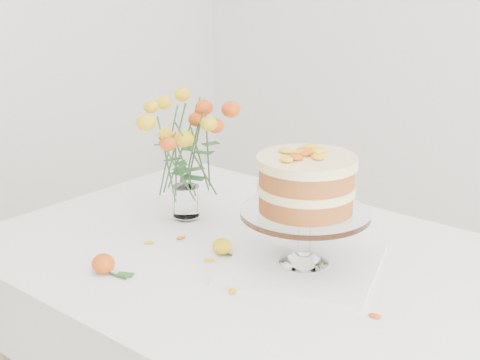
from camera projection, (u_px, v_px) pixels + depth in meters
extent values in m
cube|color=tan|center=(276.00, 271.00, 1.55)|extent=(1.40, 0.90, 0.04)
cylinder|color=tan|center=(196.00, 282.00, 2.31)|extent=(0.06, 0.06, 0.71)
cube|color=white|center=(276.00, 262.00, 1.54)|extent=(1.42, 0.92, 0.01)
cube|color=white|center=(372.00, 242.00, 1.91)|extent=(1.42, 0.01, 0.20)
cube|color=white|center=(87.00, 228.00, 2.01)|extent=(0.01, 0.92, 0.20)
cube|color=white|center=(304.00, 264.00, 1.52)|extent=(0.42, 0.42, 0.01)
cylinder|color=white|center=(305.00, 234.00, 1.49)|extent=(0.03, 0.03, 0.09)
cylinder|color=white|center=(305.00, 212.00, 1.48)|extent=(0.29, 0.29, 0.01)
cylinder|color=#9C4F23|center=(306.00, 201.00, 1.47)|extent=(0.25, 0.25, 0.04)
cylinder|color=beige|center=(306.00, 188.00, 1.46)|extent=(0.26, 0.26, 0.02)
cylinder|color=#9C4F23|center=(307.00, 175.00, 1.45)|extent=(0.25, 0.25, 0.04)
cylinder|color=beige|center=(307.00, 161.00, 1.44)|extent=(0.27, 0.27, 0.02)
cylinder|color=white|center=(186.00, 217.00, 1.80)|extent=(0.06, 0.06, 0.01)
cylinder|color=white|center=(186.00, 201.00, 1.78)|extent=(0.07, 0.07, 0.08)
ellipsoid|color=gold|center=(222.00, 246.00, 1.57)|extent=(0.05, 0.05, 0.04)
cylinder|color=#2C5522|center=(233.00, 256.00, 1.56)|extent=(0.06, 0.01, 0.00)
ellipsoid|color=#C13909|center=(103.00, 264.00, 1.48)|extent=(0.05, 0.05, 0.04)
cylinder|color=#2C5522|center=(116.00, 276.00, 1.46)|extent=(0.06, 0.01, 0.01)
ellipsoid|color=yellow|center=(209.00, 260.00, 1.54)|extent=(0.03, 0.02, 0.00)
ellipsoid|color=yellow|center=(230.00, 279.00, 1.45)|extent=(0.03, 0.02, 0.00)
ellipsoid|color=yellow|center=(233.00, 291.00, 1.40)|extent=(0.03, 0.02, 0.00)
ellipsoid|color=yellow|center=(181.00, 238.00, 1.66)|extent=(0.03, 0.02, 0.00)
ellipsoid|color=yellow|center=(149.00, 243.00, 1.64)|extent=(0.03, 0.02, 0.00)
ellipsoid|color=yellow|center=(375.00, 316.00, 1.30)|extent=(0.03, 0.02, 0.00)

